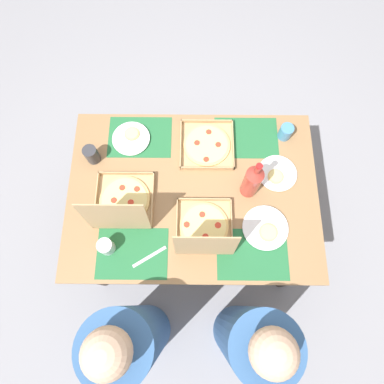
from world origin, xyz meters
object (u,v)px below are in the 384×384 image
object	(u,v)px
pizza_box_corner_right	(204,230)
pizza_box_edge_far	(206,145)
soda_bottle	(251,181)
diner_left_seat	(249,338)
plate_far_right	(265,228)
cup_red	(105,247)
plate_far_left	(131,138)
diner_right_seat	(133,338)
pizza_box_center	(122,203)
cup_clear_right	(285,132)
plate_near_right	(276,174)
cup_dark	(91,155)

from	to	relation	value
pizza_box_corner_right	pizza_box_edge_far	distance (m)	0.50
soda_bottle	diner_left_seat	distance (m)	0.83
plate_far_right	cup_red	bearing A→B (deg)	7.51
pizza_box_corner_right	pizza_box_edge_far	size ratio (longest dim) A/B	1.08
plate_far_left	diner_right_seat	bearing A→B (deg)	92.57
pizza_box_edge_far	plate_far_right	size ratio (longest dim) A/B	1.26
pizza_box_center	pizza_box_edge_far	distance (m)	0.57
soda_bottle	diner_left_seat	size ratio (longest dim) A/B	0.28
pizza_box_center	pizza_box_corner_right	world-z (taller)	pizza_box_center
plate_far_left	diner_right_seat	world-z (taller)	diner_right_seat
cup_red	diner_right_seat	world-z (taller)	diner_right_seat
cup_clear_right	diner_left_seat	bearing A→B (deg)	78.83
cup_red	soda_bottle	bearing A→B (deg)	-156.21
plate_near_right	cup_clear_right	world-z (taller)	cup_clear_right
plate_near_right	cup_red	distance (m)	0.98
cup_clear_right	diner_left_seat	distance (m)	1.13
plate_near_right	cup_dark	distance (m)	1.01
plate_near_right	plate_far_left	xyz separation A→B (m)	(0.81, -0.21, 0.00)
cup_dark	cup_clear_right	world-z (taller)	cup_dark
pizza_box_edge_far	plate_far_right	distance (m)	0.56
soda_bottle	cup_dark	bearing A→B (deg)	-11.86
pizza_box_corner_right	cup_dark	size ratio (longest dim) A/B	3.04
cup_clear_right	soda_bottle	bearing A→B (deg)	56.20
cup_red	plate_far_right	bearing A→B (deg)	-172.49
plate_far_right	soda_bottle	distance (m)	0.26
soda_bottle	diner_left_seat	xyz separation A→B (m)	(-0.01, 0.76, -0.35)
plate_far_right	cup_red	xyz separation A→B (m)	(0.80, 0.11, 0.04)
diner_right_seat	cup_clear_right	bearing A→B (deg)	-127.17
plate_far_left	diner_left_seat	world-z (taller)	diner_left_seat
pizza_box_edge_far	soda_bottle	world-z (taller)	soda_bottle
pizza_box_corner_right	diner_left_seat	size ratio (longest dim) A/B	0.28
cup_dark	pizza_box_center	bearing A→B (deg)	124.51
plate_far_left	plate_far_right	distance (m)	0.89
pizza_box_edge_far	cup_red	distance (m)	0.77
soda_bottle	cup_red	size ratio (longest dim) A/B	3.57
pizza_box_corner_right	cup_clear_right	distance (m)	0.73
soda_bottle	cup_dark	xyz separation A→B (m)	(0.85, -0.18, -0.08)
pizza_box_center	soda_bottle	size ratio (longest dim) A/B	1.05
diner_left_seat	plate_far_left	bearing A→B (deg)	-58.21
pizza_box_center	pizza_box_edge_far	xyz separation A→B (m)	(-0.44, -0.36, -0.04)
soda_bottle	pizza_box_corner_right	bearing A→B (deg)	44.52
plate_near_right	diner_right_seat	world-z (taller)	diner_right_seat
plate_far_right	cup_clear_right	distance (m)	0.56
plate_far_right	cup_dark	bearing A→B (deg)	-22.92
plate_far_left	pizza_box_edge_far	bearing A→B (deg)	174.57
plate_near_right	diner_left_seat	bearing A→B (deg)	79.55
pizza_box_center	diner_right_seat	world-z (taller)	diner_right_seat
cup_dark	cup_clear_right	xyz separation A→B (m)	(-1.07, -0.15, -0.01)
diner_left_seat	diner_right_seat	distance (m)	0.61
pizza_box_center	cup_dark	size ratio (longest dim) A/B	3.19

